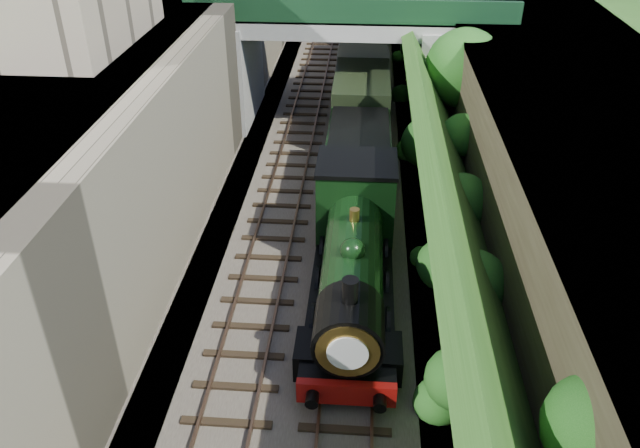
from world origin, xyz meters
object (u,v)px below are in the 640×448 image
(tree, at_px, (466,71))
(tender, at_px, (358,166))
(locomotive, at_px, (353,259))
(road_bridge, at_px, (359,49))

(tree, bearing_deg, tender, -139.37)
(tree, distance_m, locomotive, 12.65)
(tender, bearing_deg, tree, 40.63)
(tree, height_order, tender, tree)
(road_bridge, height_order, tree, road_bridge)
(tender, bearing_deg, locomotive, -90.00)
(road_bridge, bearing_deg, tree, -45.17)
(locomotive, xyz_separation_m, tender, (-0.00, 7.36, -0.27))
(locomotive, distance_m, tender, 7.37)
(road_bridge, relative_size, locomotive, 1.56)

